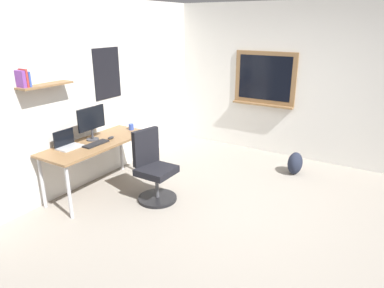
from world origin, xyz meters
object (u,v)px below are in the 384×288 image
(office_chair, at_px, (153,171))
(keyboard, at_px, (96,144))
(desk, at_px, (97,147))
(computer_mouse, at_px, (111,138))
(coffee_mug, at_px, (131,127))
(monitor_primary, at_px, (91,121))
(laptop, at_px, (67,143))
(backpack, at_px, (295,163))

(office_chair, bearing_deg, keyboard, 111.66)
(desk, xyz_separation_m, office_chair, (0.21, -0.80, -0.25))
(computer_mouse, bearing_deg, coffee_mug, 5.90)
(office_chair, bearing_deg, monitor_primary, 100.62)
(desk, height_order, computer_mouse, computer_mouse)
(laptop, relative_size, computer_mouse, 2.98)
(keyboard, bearing_deg, monitor_primary, 56.48)
(keyboard, bearing_deg, backpack, -45.11)
(coffee_mug, bearing_deg, monitor_primary, 168.81)
(laptop, relative_size, coffee_mug, 3.37)
(computer_mouse, bearing_deg, keyboard, 180.00)
(office_chair, height_order, laptop, laptop)
(office_chair, relative_size, monitor_primary, 2.05)
(backpack, bearing_deg, coffee_mug, 121.74)
(monitor_primary, bearing_deg, keyboard, -123.52)
(office_chair, xyz_separation_m, monitor_primary, (-0.17, 0.90, 0.59))
(desk, height_order, office_chair, office_chair)
(desk, distance_m, backpack, 3.01)
(computer_mouse, height_order, backpack, computer_mouse)
(office_chair, bearing_deg, laptop, 120.64)
(desk, relative_size, monitor_primary, 3.39)
(laptop, relative_size, monitor_primary, 0.67)
(coffee_mug, bearing_deg, computer_mouse, -174.10)
(desk, bearing_deg, coffee_mug, -2.31)
(monitor_primary, bearing_deg, office_chair, -79.38)
(coffee_mug, distance_m, backpack, 2.61)
(laptop, bearing_deg, coffee_mug, -9.62)
(backpack, bearing_deg, desk, 132.76)
(office_chair, height_order, coffee_mug, office_chair)
(laptop, bearing_deg, backpack, -44.51)
(monitor_primary, distance_m, coffee_mug, 0.70)
(keyboard, height_order, backpack, keyboard)
(desk, xyz_separation_m, monitor_primary, (0.04, 0.10, 0.34))
(computer_mouse, distance_m, backpack, 2.84)
(office_chair, bearing_deg, backpack, -37.39)
(monitor_primary, relative_size, computer_mouse, 4.46)
(office_chair, relative_size, computer_mouse, 9.13)
(keyboard, distance_m, coffee_mug, 0.77)
(monitor_primary, distance_m, keyboard, 0.34)
(computer_mouse, xyz_separation_m, coffee_mug, (0.48, 0.05, 0.03))
(office_chair, height_order, computer_mouse, office_chair)
(coffee_mug, bearing_deg, laptop, 170.38)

